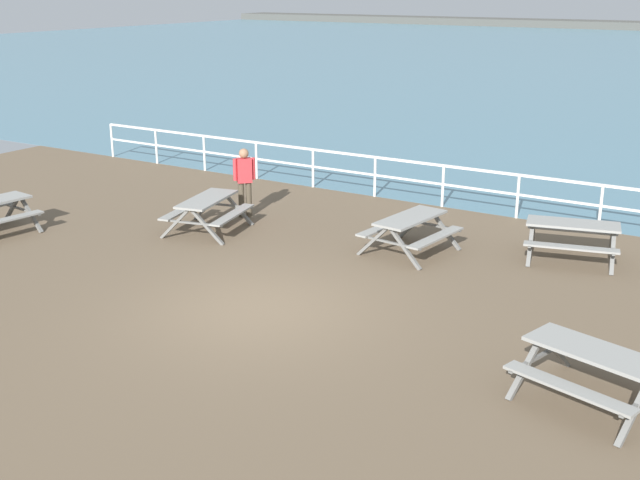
{
  "coord_description": "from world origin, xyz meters",
  "views": [
    {
      "loc": [
        7.6,
        -10.27,
        5.34
      ],
      "look_at": [
        0.16,
        1.7,
        0.8
      ],
      "focal_mm": 44.8,
      "sensor_mm": 36.0,
      "label": 1
    }
  ],
  "objects_px": {
    "picnic_table_near_left": "(572,232)",
    "picnic_table_mid_centre": "(410,225)",
    "visitor": "(244,178)",
    "picnic_table_corner": "(594,363)",
    "picnic_table_seaward": "(207,206)"
  },
  "relations": [
    {
      "from": "picnic_table_seaward",
      "to": "visitor",
      "type": "relative_size",
      "value": 1.25
    },
    {
      "from": "picnic_table_near_left",
      "to": "visitor",
      "type": "relative_size",
      "value": 1.27
    },
    {
      "from": "picnic_table_seaward",
      "to": "picnic_table_corner",
      "type": "bearing_deg",
      "value": -122.15
    },
    {
      "from": "picnic_table_mid_centre",
      "to": "picnic_table_corner",
      "type": "relative_size",
      "value": 0.92
    },
    {
      "from": "picnic_table_seaward",
      "to": "picnic_table_corner",
      "type": "xyz_separation_m",
      "value": [
        9.3,
        -3.33,
        0.0
      ]
    },
    {
      "from": "picnic_table_corner",
      "to": "picnic_table_near_left",
      "type": "bearing_deg",
      "value": 122.92
    },
    {
      "from": "picnic_table_mid_centre",
      "to": "visitor",
      "type": "height_order",
      "value": "visitor"
    },
    {
      "from": "visitor",
      "to": "picnic_table_near_left",
      "type": "bearing_deg",
      "value": -129.39
    },
    {
      "from": "picnic_table_near_left",
      "to": "picnic_table_mid_centre",
      "type": "bearing_deg",
      "value": -169.98
    },
    {
      "from": "picnic_table_corner",
      "to": "visitor",
      "type": "bearing_deg",
      "value": 168.24
    },
    {
      "from": "visitor",
      "to": "picnic_table_corner",
      "type": "bearing_deg",
      "value": -163.86
    },
    {
      "from": "picnic_table_seaward",
      "to": "visitor",
      "type": "distance_m",
      "value": 1.45
    },
    {
      "from": "picnic_table_near_left",
      "to": "visitor",
      "type": "xyz_separation_m",
      "value": [
        -7.48,
        -0.99,
        0.36
      ]
    },
    {
      "from": "picnic_table_near_left",
      "to": "picnic_table_mid_centre",
      "type": "distance_m",
      "value": 3.24
    },
    {
      "from": "picnic_table_corner",
      "to": "picnic_table_seaward",
      "type": "bearing_deg",
      "value": 175.49
    }
  ]
}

